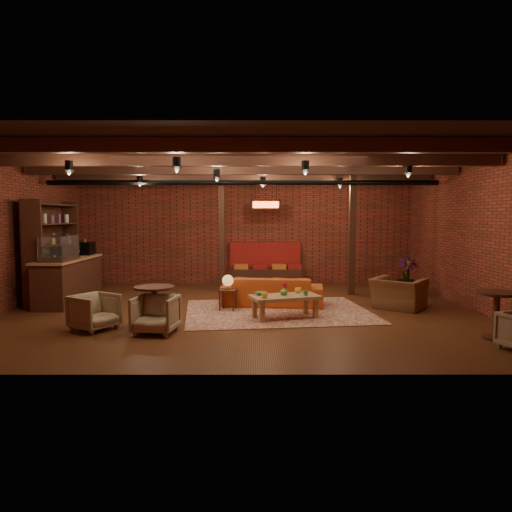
{
  "coord_description": "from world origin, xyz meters",
  "views": [
    {
      "loc": [
        0.31,
        -9.7,
        2.03
      ],
      "look_at": [
        0.33,
        0.2,
        1.16
      ],
      "focal_mm": 32.0,
      "sensor_mm": 36.0,
      "label": 1
    }
  ],
  "objects_px": {
    "armchair_b": "(156,312)",
    "armchair_right": "(399,288)",
    "round_table_left": "(154,300)",
    "side_table_book": "(408,287)",
    "plant_tall": "(408,239)",
    "armchair_a": "(94,310)",
    "side_table_lamp": "(228,283)",
    "sofa": "(272,291)",
    "coffee_table": "(284,298)",
    "round_table_right": "(497,308)"
  },
  "relations": [
    {
      "from": "armchair_right",
      "to": "side_table_book",
      "type": "relative_size",
      "value": 1.83
    },
    {
      "from": "sofa",
      "to": "armchair_b",
      "type": "xyz_separation_m",
      "value": [
        -2.12,
        -2.47,
        0.03
      ]
    },
    {
      "from": "side_table_lamp",
      "to": "armchair_right",
      "type": "relative_size",
      "value": 0.74
    },
    {
      "from": "round_table_left",
      "to": "armchair_a",
      "type": "xyz_separation_m",
      "value": [
        -1.05,
        -0.12,
        -0.16
      ]
    },
    {
      "from": "armchair_a",
      "to": "side_table_book",
      "type": "xyz_separation_m",
      "value": [
        6.28,
        2.0,
        0.11
      ]
    },
    {
      "from": "armchair_a",
      "to": "round_table_right",
      "type": "bearing_deg",
      "value": -62.98
    },
    {
      "from": "round_table_left",
      "to": "side_table_book",
      "type": "height_order",
      "value": "round_table_left"
    },
    {
      "from": "side_table_lamp",
      "to": "round_table_right",
      "type": "bearing_deg",
      "value": -26.99
    },
    {
      "from": "sofa",
      "to": "side_table_book",
      "type": "height_order",
      "value": "sofa"
    },
    {
      "from": "plant_tall",
      "to": "armchair_a",
      "type": "bearing_deg",
      "value": -152.42
    },
    {
      "from": "coffee_table",
      "to": "armchair_b",
      "type": "xyz_separation_m",
      "value": [
        -2.31,
        -1.14,
        -0.05
      ]
    },
    {
      "from": "sofa",
      "to": "side_table_lamp",
      "type": "relative_size",
      "value": 2.95
    },
    {
      "from": "sofa",
      "to": "armchair_b",
      "type": "height_order",
      "value": "armchair_b"
    },
    {
      "from": "armchair_a",
      "to": "armchair_b",
      "type": "xyz_separation_m",
      "value": [
        1.15,
        -0.24,
        0.01
      ]
    },
    {
      "from": "side_table_lamp",
      "to": "side_table_book",
      "type": "relative_size",
      "value": 1.36
    },
    {
      "from": "side_table_lamp",
      "to": "armchair_b",
      "type": "xyz_separation_m",
      "value": [
        -1.14,
        -1.92,
        -0.23
      ]
    },
    {
      "from": "armchair_b",
      "to": "armchair_right",
      "type": "xyz_separation_m",
      "value": [
        4.88,
        2.07,
        0.09
      ]
    },
    {
      "from": "round_table_left",
      "to": "armchair_a",
      "type": "height_order",
      "value": "round_table_left"
    },
    {
      "from": "sofa",
      "to": "side_table_book",
      "type": "distance_m",
      "value": 3.02
    },
    {
      "from": "armchair_a",
      "to": "plant_tall",
      "type": "relative_size",
      "value": 0.24
    },
    {
      "from": "coffee_table",
      "to": "round_table_right",
      "type": "relative_size",
      "value": 1.88
    },
    {
      "from": "sofa",
      "to": "plant_tall",
      "type": "relative_size",
      "value": 0.78
    },
    {
      "from": "round_table_left",
      "to": "plant_tall",
      "type": "distance_m",
      "value": 6.73
    },
    {
      "from": "side_table_lamp",
      "to": "round_table_right",
      "type": "distance_m",
      "value": 5.13
    },
    {
      "from": "coffee_table",
      "to": "side_table_lamp",
      "type": "distance_m",
      "value": 1.41
    },
    {
      "from": "armchair_b",
      "to": "armchair_right",
      "type": "relative_size",
      "value": 0.69
    },
    {
      "from": "coffee_table",
      "to": "armchair_right",
      "type": "height_order",
      "value": "armchair_right"
    },
    {
      "from": "side_table_lamp",
      "to": "armchair_a",
      "type": "bearing_deg",
      "value": -143.63
    },
    {
      "from": "sofa",
      "to": "armchair_a",
      "type": "relative_size",
      "value": 3.2
    },
    {
      "from": "side_table_book",
      "to": "plant_tall",
      "type": "xyz_separation_m",
      "value": [
        0.49,
        1.54,
        0.99
      ]
    },
    {
      "from": "coffee_table",
      "to": "round_table_left",
      "type": "bearing_deg",
      "value": -161.87
    },
    {
      "from": "armchair_a",
      "to": "side_table_book",
      "type": "distance_m",
      "value": 6.59
    },
    {
      "from": "coffee_table",
      "to": "armchair_a",
      "type": "distance_m",
      "value": 3.57
    },
    {
      "from": "coffee_table",
      "to": "side_table_lamp",
      "type": "height_order",
      "value": "side_table_lamp"
    },
    {
      "from": "armchair_b",
      "to": "side_table_book",
      "type": "distance_m",
      "value": 5.6
    },
    {
      "from": "armchair_a",
      "to": "armchair_b",
      "type": "distance_m",
      "value": 1.17
    },
    {
      "from": "side_table_lamp",
      "to": "round_table_left",
      "type": "distance_m",
      "value": 2.0
    },
    {
      "from": "armchair_right",
      "to": "coffee_table",
      "type": "bearing_deg",
      "value": 57.9
    },
    {
      "from": "side_table_lamp",
      "to": "armchair_right",
      "type": "bearing_deg",
      "value": 2.23
    },
    {
      "from": "coffee_table",
      "to": "armchair_a",
      "type": "relative_size",
      "value": 2.09
    },
    {
      "from": "coffee_table",
      "to": "plant_tall",
      "type": "distance_m",
      "value": 4.36
    },
    {
      "from": "side_table_lamp",
      "to": "armchair_right",
      "type": "height_order",
      "value": "armchair_right"
    },
    {
      "from": "round_table_left",
      "to": "armchair_b",
      "type": "xyz_separation_m",
      "value": [
        0.1,
        -0.35,
        -0.16
      ]
    },
    {
      "from": "sofa",
      "to": "plant_tall",
      "type": "height_order",
      "value": "plant_tall"
    },
    {
      "from": "coffee_table",
      "to": "side_table_book",
      "type": "bearing_deg",
      "value": 21.2
    },
    {
      "from": "round_table_right",
      "to": "side_table_book",
      "type": "bearing_deg",
      "value": 102.39
    },
    {
      "from": "coffee_table",
      "to": "round_table_left",
      "type": "xyz_separation_m",
      "value": [
        -2.4,
        -0.79,
        0.11
      ]
    },
    {
      "from": "sofa",
      "to": "armchair_right",
      "type": "relative_size",
      "value": 2.18
    },
    {
      "from": "sofa",
      "to": "side_table_lamp",
      "type": "distance_m",
      "value": 1.15
    },
    {
      "from": "plant_tall",
      "to": "armchair_b",
      "type": "bearing_deg",
      "value": -146.11
    }
  ]
}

